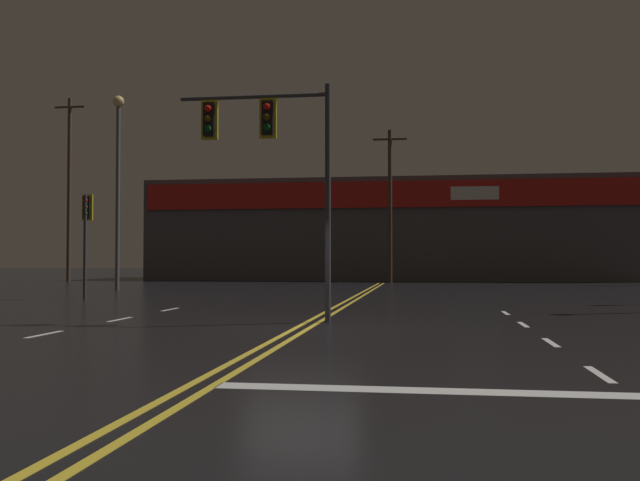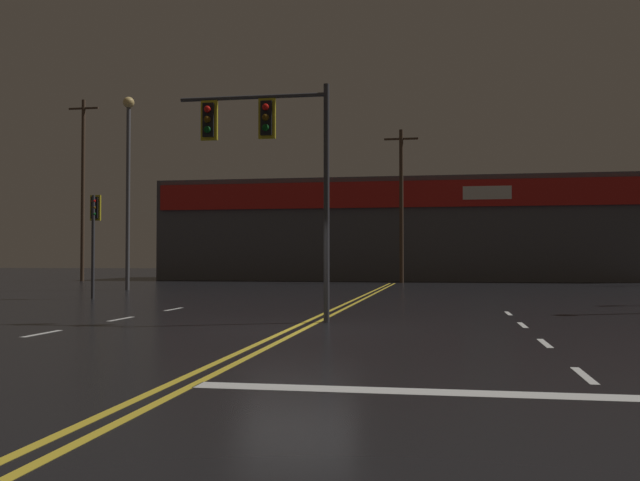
# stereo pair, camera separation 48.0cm
# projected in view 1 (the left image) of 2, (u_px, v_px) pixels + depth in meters

# --- Properties ---
(ground_plane) EXTENTS (200.00, 200.00, 0.00)m
(ground_plane) POSITION_uv_depth(u_px,v_px,m) (300.00, 329.00, 15.40)
(ground_plane) COLOR black
(road_markings) EXTENTS (14.64, 60.00, 0.01)m
(road_markings) POSITION_uv_depth(u_px,v_px,m) (337.00, 336.00, 13.94)
(road_markings) COLOR gold
(road_markings) RESTS_ON ground
(traffic_signal_median) EXTENTS (3.76, 0.36, 5.76)m
(traffic_signal_median) POSITION_uv_depth(u_px,v_px,m) (267.00, 142.00, 17.39)
(traffic_signal_median) COLOR #38383D
(traffic_signal_median) RESTS_ON ground
(traffic_signal_corner_northwest) EXTENTS (0.42, 0.36, 4.01)m
(traffic_signal_corner_northwest) POSITION_uv_depth(u_px,v_px,m) (86.00, 222.00, 27.28)
(traffic_signal_corner_northwest) COLOR #38383D
(traffic_signal_corner_northwest) RESTS_ON ground
(streetlight_near_right) EXTENTS (0.56, 0.56, 9.59)m
(streetlight_near_right) POSITION_uv_depth(u_px,v_px,m) (118.00, 166.00, 35.03)
(streetlight_near_right) COLOR #59595E
(streetlight_near_right) RESTS_ON ground
(building_backdrop) EXTENTS (34.81, 10.23, 7.26)m
(building_backdrop) POSITION_uv_depth(u_px,v_px,m) (388.00, 231.00, 53.92)
(building_backdrop) COLOR #4C4C51
(building_backdrop) RESTS_ON ground
(utility_pole_row) EXTENTS (44.76, 0.26, 12.70)m
(utility_pole_row) POSITION_uv_depth(u_px,v_px,m) (378.00, 189.00, 46.21)
(utility_pole_row) COLOR #4C3828
(utility_pole_row) RESTS_ON ground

